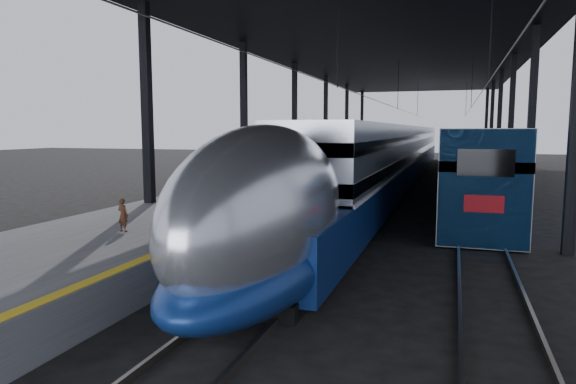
% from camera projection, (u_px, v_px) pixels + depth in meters
% --- Properties ---
extents(ground, '(160.00, 160.00, 0.00)m').
position_uv_depth(ground, '(229.00, 269.00, 14.68)').
color(ground, black).
rests_on(ground, ground).
extents(platform, '(6.00, 80.00, 1.00)m').
position_uv_depth(platform, '(305.00, 182.00, 34.58)').
color(platform, '#4C4C4F').
rests_on(platform, ground).
extents(yellow_strip, '(0.30, 80.00, 0.01)m').
position_uv_depth(yellow_strip, '(346.00, 175.00, 33.66)').
color(yellow_strip, gold).
rests_on(yellow_strip, platform).
extents(rails, '(6.52, 80.00, 0.16)m').
position_uv_depth(rails, '(427.00, 192.00, 32.18)').
color(rails, slate).
rests_on(rails, ground).
extents(canopy, '(18.00, 75.00, 9.47)m').
position_uv_depth(canopy, '(389.00, 47.00, 31.88)').
color(canopy, black).
rests_on(canopy, ground).
extents(tgv_train, '(2.96, 65.20, 4.24)m').
position_uv_depth(tgv_train, '(397.00, 157.00, 37.64)').
color(tgv_train, silver).
rests_on(tgv_train, ground).
extents(second_train, '(2.92, 56.05, 4.02)m').
position_uv_depth(second_train, '(467.00, 153.00, 42.32)').
color(second_train, navy).
rests_on(second_train, ground).
extents(child, '(0.40, 0.30, 0.99)m').
position_uv_depth(child, '(123.00, 215.00, 15.00)').
color(child, '#492718').
rests_on(child, platform).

